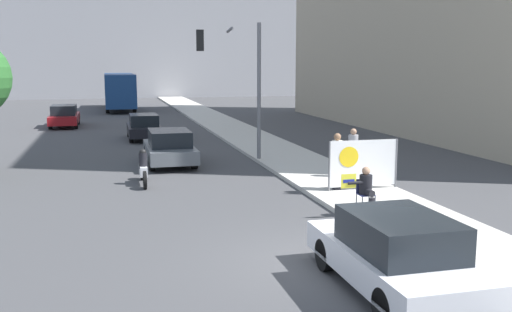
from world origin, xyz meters
TOP-DOWN VIEW (x-y plane):
  - ground_plane at (0.00, 0.00)m, footprint 160.00×160.00m
  - sidewalk_curb at (3.25, 15.00)m, footprint 3.01×90.00m
  - seated_protester at (2.39, 3.14)m, footprint 0.94×0.77m
  - jogger_on_sidewalk at (2.73, 6.00)m, footprint 0.34×0.34m
  - pedestrian_behind at (4.07, 7.76)m, footprint 0.34×0.34m
  - protest_banner at (3.54, 5.83)m, footprint 2.35×0.06m
  - traffic_light_pole at (1.00, 12.53)m, footprint 2.62×2.39m
  - parked_car_curbside at (0.69, -1.62)m, footprint 1.81×4.16m
  - car_on_road_nearest at (-1.80, 12.70)m, footprint 1.85×4.31m
  - car_on_road_midblock at (-2.31, 21.01)m, footprint 1.71×4.11m
  - car_on_road_distant at (-6.95, 28.75)m, footprint 1.76×4.55m
  - city_bus_on_road at (-3.09, 42.46)m, footprint 2.54×11.01m
  - motorcycle_on_road at (-3.09, 8.99)m, footprint 0.28×2.18m

SIDE VIEW (x-z plane):
  - ground_plane at x=0.00m, z-range 0.00..0.00m
  - sidewalk_curb at x=3.25m, z-range 0.00..0.14m
  - motorcycle_on_road at x=-3.09m, z-range -0.08..1.15m
  - car_on_road_midblock at x=-2.31m, z-range 0.00..1.38m
  - car_on_road_nearest at x=-1.80m, z-range 0.00..1.43m
  - car_on_road_distant at x=-6.95m, z-range 0.00..1.44m
  - parked_car_curbside at x=0.69m, z-range 0.00..1.44m
  - seated_protester at x=2.39m, z-range 0.19..1.42m
  - protest_banner at x=3.54m, z-range 0.19..1.76m
  - pedestrian_behind at x=4.07m, z-range 0.16..1.87m
  - jogger_on_sidewalk at x=2.73m, z-range 0.17..1.95m
  - city_bus_on_road at x=-3.09m, z-range 0.24..3.45m
  - traffic_light_pole at x=1.00m, z-range 1.09..6.68m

